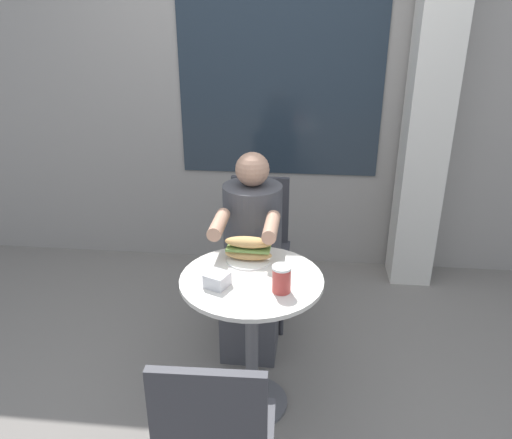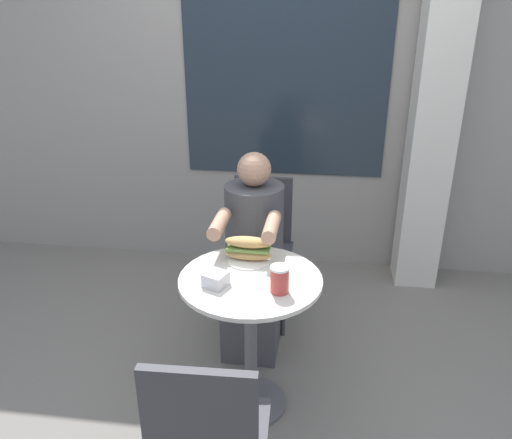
{
  "view_description": "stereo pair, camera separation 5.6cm",
  "coord_description": "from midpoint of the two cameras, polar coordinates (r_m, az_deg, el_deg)",
  "views": [
    {
      "loc": [
        0.22,
        -1.9,
        1.81
      ],
      "look_at": [
        0.0,
        0.18,
        0.91
      ],
      "focal_mm": 35.0,
      "sensor_mm": 36.0,
      "label": 1
    },
    {
      "loc": [
        0.28,
        -1.89,
        1.81
      ],
      "look_at": [
        0.0,
        0.18,
        0.91
      ],
      "focal_mm": 35.0,
      "sensor_mm": 36.0,
      "label": 2
    }
  ],
  "objects": [
    {
      "name": "sandwich_on_plate",
      "position": [
        2.32,
        -0.2,
        -3.51
      ],
      "size": [
        0.22,
        0.2,
        0.12
      ],
      "rotation": [
        0.0,
        0.0,
        -0.04
      ],
      "color": "white",
      "rests_on": "cafe_table"
    },
    {
      "name": "storefront_wall",
      "position": [
        3.5,
        3.62,
        16.52
      ],
      "size": [
        8.0,
        0.09,
        2.8
      ],
      "color": "gray",
      "rests_on": "ground_plane"
    },
    {
      "name": "ground_plane",
      "position": [
        2.63,
        0.08,
        -20.21
      ],
      "size": [
        8.0,
        8.0,
        0.0
      ],
      "primitive_type": "plane",
      "color": "slate"
    },
    {
      "name": "seated_diner",
      "position": [
        2.74,
        0.28,
        -5.45
      ],
      "size": [
        0.32,
        0.57,
        1.13
      ],
      "rotation": [
        0.0,
        0.0,
        3.13
      ],
      "color": "#424247",
      "rests_on": "ground_plane"
    },
    {
      "name": "lattice_pillar",
      "position": [
        3.41,
        20.23,
        11.57
      ],
      "size": [
        0.27,
        0.27,
        2.4
      ],
      "color": "beige",
      "rests_on": "ground_plane"
    },
    {
      "name": "cafe_table",
      "position": [
        2.31,
        0.09,
        -10.89
      ],
      "size": [
        0.63,
        0.63,
        0.71
      ],
      "color": "beige",
      "rests_on": "ground_plane"
    },
    {
      "name": "diner_chair",
      "position": [
        3.03,
        1.15,
        -1.87
      ],
      "size": [
        0.39,
        0.39,
        0.87
      ],
      "rotation": [
        0.0,
        0.0,
        3.13
      ],
      "color": "#333338",
      "rests_on": "ground_plane"
    },
    {
      "name": "napkin_box",
      "position": [
        2.14,
        -3.88,
        -6.84
      ],
      "size": [
        0.12,
        0.12,
        0.06
      ],
      "rotation": [
        0.0,
        0.0,
        -0.4
      ],
      "color": "silver",
      "rests_on": "cafe_table"
    },
    {
      "name": "drink_cup",
      "position": [
        2.08,
        3.5,
        -6.83
      ],
      "size": [
        0.08,
        0.08,
        0.12
      ],
      "color": "#B73D38",
      "rests_on": "cafe_table"
    }
  ]
}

